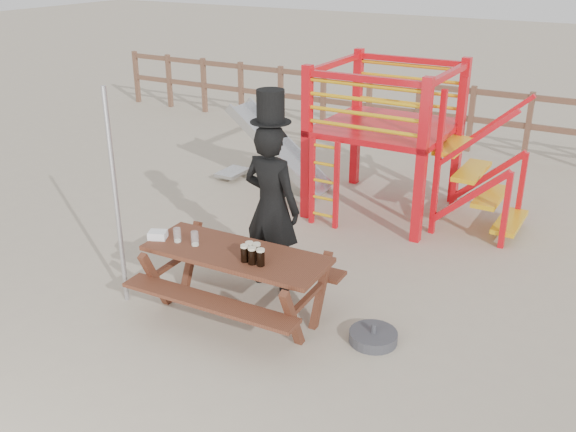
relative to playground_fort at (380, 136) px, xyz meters
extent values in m
plane|color=tan|center=(-0.12, -3.58, -1.07)|extent=(60.00, 60.00, 0.00)
cube|color=brown|center=(-0.12, 3.42, 0.03)|extent=(15.00, 0.06, 0.10)
cube|color=brown|center=(-0.12, 3.42, -0.47)|extent=(15.00, 0.06, 0.10)
cube|color=brown|center=(-7.62, 3.42, -0.47)|extent=(0.09, 0.09, 1.20)
cube|color=brown|center=(-6.62, 3.42, -0.47)|extent=(0.09, 0.09, 1.20)
cube|color=brown|center=(-5.62, 3.42, -0.47)|extent=(0.09, 0.09, 1.20)
cube|color=brown|center=(-4.62, 3.42, -0.47)|extent=(0.09, 0.09, 1.20)
cube|color=brown|center=(-3.62, 3.42, -0.47)|extent=(0.09, 0.09, 1.20)
cube|color=brown|center=(-2.62, 3.42, -0.47)|extent=(0.09, 0.09, 1.20)
cube|color=brown|center=(-1.62, 3.42, -0.47)|extent=(0.09, 0.09, 1.20)
cube|color=brown|center=(-0.62, 3.42, -0.47)|extent=(0.09, 0.09, 1.20)
cube|color=brown|center=(0.38, 3.42, -0.47)|extent=(0.09, 0.09, 1.20)
cube|color=brown|center=(1.38, 3.42, -0.47)|extent=(0.09, 0.09, 1.20)
cube|color=red|center=(-0.72, -0.78, -0.02)|extent=(0.12, 0.12, 2.10)
cube|color=red|center=(0.88, -0.78, -0.02)|extent=(0.12, 0.12, 2.10)
cube|color=red|center=(-0.72, 0.82, -0.02)|extent=(0.12, 0.12, 2.10)
cube|color=red|center=(0.88, 0.82, -0.02)|extent=(0.12, 0.12, 2.10)
cube|color=red|center=(0.08, 0.02, 0.13)|extent=(1.72, 1.72, 0.08)
cube|color=red|center=(0.08, -0.78, 0.93)|extent=(1.60, 0.08, 0.08)
cube|color=red|center=(0.08, 0.82, 0.93)|extent=(1.60, 0.08, 0.08)
cube|color=red|center=(-0.72, 0.02, 0.93)|extent=(0.08, 1.60, 0.08)
cube|color=red|center=(0.88, 0.02, 0.93)|extent=(0.08, 1.60, 0.08)
cylinder|color=gold|center=(0.08, -0.78, 0.31)|extent=(1.50, 0.05, 0.05)
cylinder|color=gold|center=(0.08, 0.82, 0.31)|extent=(1.50, 0.05, 0.05)
cylinder|color=gold|center=(0.08, -0.78, 0.49)|extent=(1.50, 0.05, 0.05)
cylinder|color=gold|center=(0.08, 0.82, 0.49)|extent=(1.50, 0.05, 0.05)
cylinder|color=gold|center=(0.08, -0.78, 0.67)|extent=(1.50, 0.05, 0.05)
cylinder|color=gold|center=(0.08, 0.82, 0.67)|extent=(1.50, 0.05, 0.05)
cylinder|color=gold|center=(0.08, -0.78, 0.85)|extent=(1.50, 0.05, 0.05)
cylinder|color=gold|center=(0.08, 0.82, 0.85)|extent=(1.50, 0.05, 0.05)
cube|color=red|center=(-0.55, -0.93, -0.47)|extent=(0.06, 0.06, 1.20)
cube|color=red|center=(-0.19, -0.93, -0.47)|extent=(0.06, 0.06, 1.20)
cylinder|color=gold|center=(-0.37, -0.93, -0.92)|extent=(0.36, 0.04, 0.04)
cylinder|color=gold|center=(-0.37, -0.93, -0.68)|extent=(0.36, 0.04, 0.04)
cylinder|color=gold|center=(-0.37, -0.93, -0.44)|extent=(0.36, 0.04, 0.04)
cylinder|color=gold|center=(-0.37, -0.93, -0.20)|extent=(0.36, 0.04, 0.04)
cylinder|color=gold|center=(-0.37, -0.93, 0.04)|extent=(0.36, 0.04, 0.04)
cube|color=gold|center=(1.03, 0.02, 0.01)|extent=(0.30, 0.90, 0.06)
cube|color=gold|center=(1.31, 0.02, -0.29)|extent=(0.30, 0.90, 0.06)
cube|color=gold|center=(1.59, 0.02, -0.59)|extent=(0.30, 0.90, 0.06)
cube|color=gold|center=(1.87, 0.02, -0.89)|extent=(0.30, 0.90, 0.06)
cube|color=red|center=(1.43, -0.43, -0.47)|extent=(0.95, 0.08, 0.86)
cube|color=red|center=(1.43, 0.47, -0.47)|extent=(0.95, 0.08, 0.86)
cube|color=silver|center=(-1.62, 0.02, -0.45)|extent=(1.53, 0.55, 1.21)
cube|color=silver|center=(-1.62, -0.25, -0.41)|extent=(1.58, 0.04, 1.28)
cube|color=silver|center=(-1.62, 0.29, -0.41)|extent=(1.58, 0.04, 1.28)
cube|color=silver|center=(-2.52, 0.02, -0.97)|extent=(0.35, 0.55, 0.05)
cube|color=brown|center=(-0.09, -3.41, -0.38)|extent=(1.88, 0.77, 0.05)
cube|color=brown|center=(-0.07, -3.92, -0.65)|extent=(1.87, 0.33, 0.04)
cube|color=brown|center=(-0.11, -2.89, -0.65)|extent=(1.87, 0.33, 0.04)
cube|color=brown|center=(-0.88, -3.43, -0.74)|extent=(0.12, 1.12, 0.67)
cube|color=brown|center=(0.70, -3.38, -0.74)|extent=(0.12, 1.12, 0.67)
imported|color=black|center=(-0.11, -2.68, -0.14)|extent=(0.71, 0.50, 1.86)
cube|color=#0D9431|center=(-0.10, -2.53, 0.08)|extent=(0.08, 0.03, 0.43)
cylinder|color=black|center=(-0.11, -2.68, 0.79)|extent=(0.42, 0.42, 0.01)
cylinder|color=black|center=(-0.11, -2.68, 0.96)|extent=(0.29, 0.29, 0.32)
cube|color=white|center=(-0.10, -2.54, 1.07)|extent=(0.15, 0.02, 0.04)
cylinder|color=#B2B2B7|center=(-1.29, -3.75, 0.08)|extent=(0.05, 0.05, 2.30)
cylinder|color=#39393E|center=(1.31, -3.16, -1.02)|extent=(0.46, 0.46, 0.11)
cylinder|color=#39393E|center=(1.31, -3.16, -0.92)|extent=(0.05, 0.05, 0.09)
cube|color=white|center=(-0.96, -3.55, -0.31)|extent=(0.22, 0.20, 0.08)
cylinder|color=black|center=(0.10, -3.53, -0.28)|extent=(0.08, 0.08, 0.15)
cylinder|color=beige|center=(0.10, -3.53, -0.19)|extent=(0.08, 0.08, 0.02)
cylinder|color=black|center=(0.19, -3.54, -0.28)|extent=(0.08, 0.08, 0.15)
cylinder|color=beige|center=(0.19, -3.54, -0.19)|extent=(0.08, 0.08, 0.02)
cylinder|color=black|center=(0.28, -3.53, -0.28)|extent=(0.08, 0.08, 0.15)
cylinder|color=beige|center=(0.28, -3.53, -0.19)|extent=(0.08, 0.08, 0.02)
cylinder|color=black|center=(0.11, -3.46, -0.28)|extent=(0.08, 0.08, 0.15)
cylinder|color=beige|center=(0.11, -3.46, -0.19)|extent=(0.08, 0.08, 0.02)
cylinder|color=black|center=(0.18, -3.44, -0.28)|extent=(0.08, 0.08, 0.15)
cylinder|color=beige|center=(0.18, -3.44, -0.19)|extent=(0.08, 0.08, 0.02)
cylinder|color=silver|center=(-0.52, -3.49, -0.28)|extent=(0.08, 0.08, 0.15)
cylinder|color=beige|center=(-0.52, -3.49, -0.34)|extent=(0.07, 0.07, 0.02)
cylinder|color=silver|center=(-0.73, -3.51, -0.28)|extent=(0.08, 0.08, 0.15)
cylinder|color=beige|center=(-0.73, -3.51, -0.34)|extent=(0.07, 0.07, 0.02)
camera|label=1|loc=(3.20, -8.06, 2.44)|focal=40.00mm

